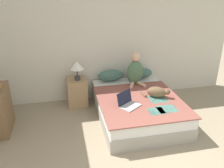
{
  "coord_description": "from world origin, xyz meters",
  "views": [
    {
      "loc": [
        -1.02,
        -1.23,
        2.46
      ],
      "look_at": [
        -0.21,
        2.51,
        0.82
      ],
      "focal_mm": 38.0,
      "sensor_mm": 36.0,
      "label": 1
    }
  ],
  "objects_px": {
    "table_lamp": "(77,66)",
    "person_sitting": "(135,70)",
    "pillow_far": "(140,73)",
    "nightstand": "(77,92)",
    "laptop_open": "(128,103)",
    "bookshelf": "(1,110)",
    "pillow_near": "(111,75)",
    "cat_tabby": "(157,92)",
    "bed": "(137,107)"
  },
  "relations": [
    {
      "from": "table_lamp",
      "to": "person_sitting",
      "type": "bearing_deg",
      "value": -8.94
    },
    {
      "from": "pillow_far",
      "to": "nightstand",
      "type": "height_order",
      "value": "pillow_far"
    },
    {
      "from": "laptop_open",
      "to": "nightstand",
      "type": "xyz_separation_m",
      "value": [
        -0.81,
        1.14,
        -0.23
      ]
    },
    {
      "from": "pillow_far",
      "to": "bookshelf",
      "type": "relative_size",
      "value": 0.7
    },
    {
      "from": "bookshelf",
      "to": "pillow_far",
      "type": "bearing_deg",
      "value": 15.66
    },
    {
      "from": "pillow_near",
      "to": "person_sitting",
      "type": "xyz_separation_m",
      "value": [
        0.47,
        -0.28,
        0.18
      ]
    },
    {
      "from": "cat_tabby",
      "to": "nightstand",
      "type": "relative_size",
      "value": 0.8
    },
    {
      "from": "nightstand",
      "to": "laptop_open",
      "type": "bearing_deg",
      "value": -54.65
    },
    {
      "from": "person_sitting",
      "to": "nightstand",
      "type": "xyz_separation_m",
      "value": [
        -1.22,
        0.21,
        -0.47
      ]
    },
    {
      "from": "laptop_open",
      "to": "nightstand",
      "type": "bearing_deg",
      "value": 89.84
    },
    {
      "from": "pillow_near",
      "to": "table_lamp",
      "type": "height_order",
      "value": "table_lamp"
    },
    {
      "from": "laptop_open",
      "to": "pillow_far",
      "type": "bearing_deg",
      "value": 27.78
    },
    {
      "from": "table_lamp",
      "to": "cat_tabby",
      "type": "bearing_deg",
      "value": -31.87
    },
    {
      "from": "bed",
      "to": "bookshelf",
      "type": "distance_m",
      "value": 2.47
    },
    {
      "from": "cat_tabby",
      "to": "nightstand",
      "type": "distance_m",
      "value": 1.72
    },
    {
      "from": "bed",
      "to": "pillow_far",
      "type": "xyz_separation_m",
      "value": [
        0.33,
        0.86,
        0.36
      ]
    },
    {
      "from": "bed",
      "to": "bookshelf",
      "type": "relative_size",
      "value": 2.43
    },
    {
      "from": "pillow_near",
      "to": "bookshelf",
      "type": "xyz_separation_m",
      "value": [
        -2.13,
        -0.78,
        -0.17
      ]
    },
    {
      "from": "nightstand",
      "to": "bookshelf",
      "type": "distance_m",
      "value": 1.56
    },
    {
      "from": "cat_tabby",
      "to": "laptop_open",
      "type": "height_order",
      "value": "laptop_open"
    },
    {
      "from": "person_sitting",
      "to": "pillow_far",
      "type": "bearing_deg",
      "value": 54.72
    },
    {
      "from": "pillow_far",
      "to": "laptop_open",
      "type": "height_order",
      "value": "laptop_open"
    },
    {
      "from": "pillow_near",
      "to": "bookshelf",
      "type": "relative_size",
      "value": 0.7
    },
    {
      "from": "pillow_near",
      "to": "laptop_open",
      "type": "relative_size",
      "value": 1.28
    },
    {
      "from": "nightstand",
      "to": "table_lamp",
      "type": "bearing_deg",
      "value": -53.07
    },
    {
      "from": "bed",
      "to": "pillow_far",
      "type": "height_order",
      "value": "pillow_far"
    },
    {
      "from": "bed",
      "to": "pillow_near",
      "type": "relative_size",
      "value": 3.46
    },
    {
      "from": "pillow_near",
      "to": "bookshelf",
      "type": "height_order",
      "value": "bookshelf"
    },
    {
      "from": "table_lamp",
      "to": "laptop_open",
      "type": "bearing_deg",
      "value": -54.69
    },
    {
      "from": "pillow_far",
      "to": "cat_tabby",
      "type": "height_order",
      "value": "pillow_far"
    },
    {
      "from": "laptop_open",
      "to": "nightstand",
      "type": "height_order",
      "value": "laptop_open"
    },
    {
      "from": "person_sitting",
      "to": "cat_tabby",
      "type": "bearing_deg",
      "value": -72.25
    },
    {
      "from": "bed",
      "to": "laptop_open",
      "type": "xyz_separation_m",
      "value": [
        -0.27,
        -0.34,
        0.29
      ]
    },
    {
      "from": "pillow_near",
      "to": "person_sitting",
      "type": "relative_size",
      "value": 0.84
    },
    {
      "from": "pillow_far",
      "to": "person_sitting",
      "type": "xyz_separation_m",
      "value": [
        -0.2,
        -0.28,
        0.18
      ]
    },
    {
      "from": "person_sitting",
      "to": "laptop_open",
      "type": "relative_size",
      "value": 1.52
    },
    {
      "from": "nightstand",
      "to": "bookshelf",
      "type": "xyz_separation_m",
      "value": [
        -1.38,
        -0.72,
        0.12
      ]
    },
    {
      "from": "person_sitting",
      "to": "laptop_open",
      "type": "bearing_deg",
      "value": -113.81
    },
    {
      "from": "laptop_open",
      "to": "bookshelf",
      "type": "relative_size",
      "value": 0.55
    },
    {
      "from": "cat_tabby",
      "to": "nightstand",
      "type": "xyz_separation_m",
      "value": [
        -1.44,
        0.91,
        -0.27
      ]
    },
    {
      "from": "cat_tabby",
      "to": "pillow_near",
      "type": "bearing_deg",
      "value": 152.79
    },
    {
      "from": "person_sitting",
      "to": "bookshelf",
      "type": "height_order",
      "value": "person_sitting"
    },
    {
      "from": "laptop_open",
      "to": "table_lamp",
      "type": "bearing_deg",
      "value": 89.81
    },
    {
      "from": "person_sitting",
      "to": "table_lamp",
      "type": "height_order",
      "value": "person_sitting"
    },
    {
      "from": "pillow_near",
      "to": "person_sitting",
      "type": "distance_m",
      "value": 0.57
    },
    {
      "from": "pillow_far",
      "to": "bookshelf",
      "type": "height_order",
      "value": "bookshelf"
    },
    {
      "from": "pillow_far",
      "to": "laptop_open",
      "type": "bearing_deg",
      "value": -116.71
    },
    {
      "from": "pillow_far",
      "to": "table_lamp",
      "type": "height_order",
      "value": "table_lamp"
    },
    {
      "from": "pillow_far",
      "to": "nightstand",
      "type": "bearing_deg",
      "value": -177.37
    },
    {
      "from": "bookshelf",
      "to": "pillow_near",
      "type": "bearing_deg",
      "value": 20.18
    }
  ]
}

